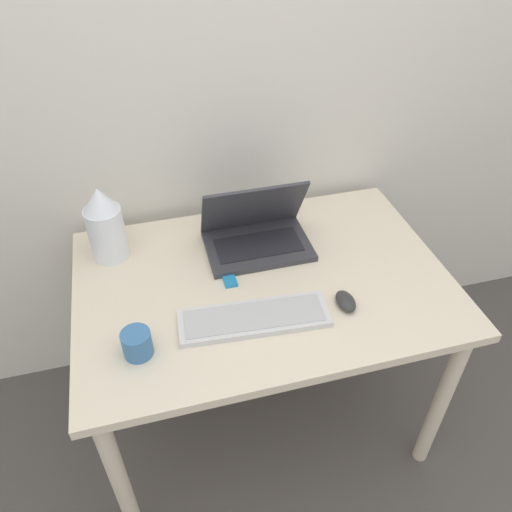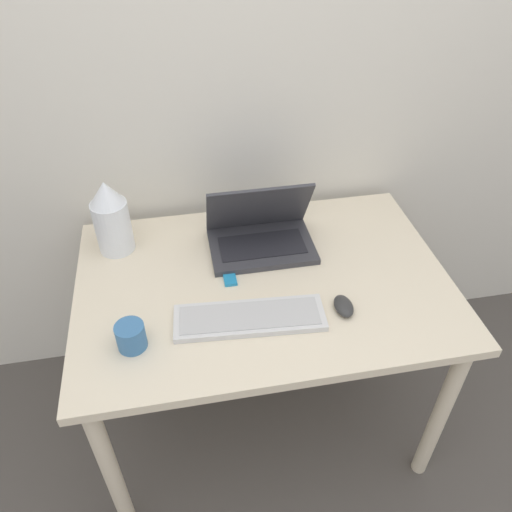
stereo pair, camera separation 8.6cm
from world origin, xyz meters
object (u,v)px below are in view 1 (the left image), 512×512
(vase, at_px, (105,224))
(mug, at_px, (137,344))
(mp3_player, at_px, (230,281))
(keyboard, at_px, (254,318))
(mouse, at_px, (346,301))
(laptop, at_px, (256,232))

(vase, distance_m, mug, 0.44)
(mp3_player, bearing_deg, vase, 146.74)
(keyboard, bearing_deg, mug, -174.05)
(keyboard, relative_size, vase, 1.70)
(vase, relative_size, mug, 3.24)
(vase, bearing_deg, keyboard, -46.81)
(mouse, height_order, mp3_player, mouse)
(laptop, distance_m, keyboard, 0.35)
(keyboard, distance_m, mug, 0.32)
(laptop, height_order, mug, laptop)
(mouse, distance_m, mp3_player, 0.35)
(vase, xyz_separation_m, mp3_player, (0.34, -0.22, -0.12))
(mouse, bearing_deg, vase, 147.78)
(keyboard, xyz_separation_m, mp3_player, (-0.03, 0.17, -0.01))
(laptop, relative_size, mug, 4.32)
(mouse, xyz_separation_m, vase, (-0.64, 0.40, 0.11))
(laptop, relative_size, mp3_player, 6.19)
(mouse, relative_size, mp3_player, 1.60)
(laptop, relative_size, keyboard, 0.78)
(vase, height_order, mp3_player, vase)
(mouse, height_order, vase, vase)
(keyboard, relative_size, mug, 5.52)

